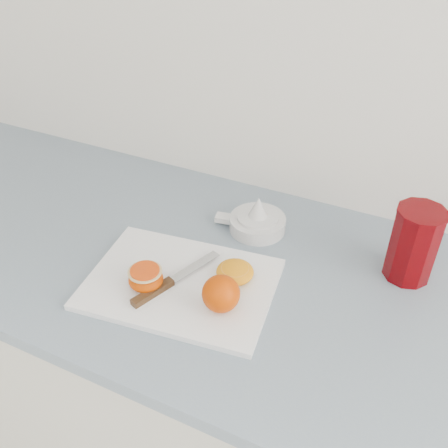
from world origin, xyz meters
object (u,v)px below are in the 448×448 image
object	(u,v)px
citrus_juicer	(257,221)
half_orange	(146,278)
red_tumbler	(413,246)
cutting_board	(181,284)
counter	(262,414)

from	to	relation	value
citrus_juicer	half_orange	bearing A→B (deg)	-112.75
red_tumbler	citrus_juicer	bearing A→B (deg)	178.29
citrus_juicer	red_tumbler	distance (m)	0.32
half_orange	red_tumbler	world-z (taller)	red_tumbler
cutting_board	half_orange	size ratio (longest dim) A/B	5.38
cutting_board	counter	bearing A→B (deg)	30.58
counter	red_tumbler	xyz separation A→B (m)	(0.23, 0.13, 0.51)
counter	cutting_board	bearing A→B (deg)	-149.42
cutting_board	red_tumbler	bearing A→B (deg)	29.97
half_orange	red_tumbler	bearing A→B (deg)	30.86
counter	cutting_board	distance (m)	0.48
red_tumbler	counter	bearing A→B (deg)	-150.44
counter	half_orange	size ratio (longest dim) A/B	36.80
cutting_board	red_tumbler	world-z (taller)	red_tumbler
citrus_juicer	red_tumbler	xyz separation A→B (m)	(0.32, -0.01, 0.05)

